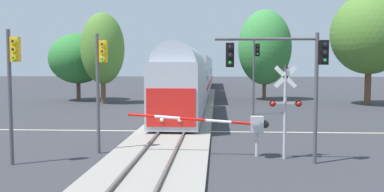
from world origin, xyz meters
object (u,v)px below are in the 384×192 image
Objects in this scene: elm_centre_background at (265,47)px; crossing_signal_mast at (285,101)px; commuter_train at (197,75)px; traffic_signal_far_side at (255,65)px; traffic_signal_near_left at (12,75)px; traffic_signal_near_right at (287,65)px; traffic_signal_median at (100,74)px; crossing_gate_near at (240,124)px; pine_left_background at (78,59)px; maple_right_background at (369,34)px; oak_behind_train at (103,49)px.

crossing_signal_mast is at bearing -94.42° from elm_centre_background.
commuter_train is 19.99m from traffic_signal_far_side.
crossing_signal_mast is at bearing 8.99° from traffic_signal_near_left.
traffic_signal_near_right is (11.09, 0.93, 0.37)m from traffic_signal_near_left.
traffic_signal_median is (-8.24, 0.67, 1.15)m from crossing_signal_mast.
elm_centre_background reaches higher than traffic_signal_near_right.
traffic_signal_median is 1.02× the size of traffic_signal_near_right.
crossing_gate_near is 0.85× the size of pine_left_background.
maple_right_background reaches higher than traffic_signal_median.
commuter_train is at bearing 149.78° from elm_centre_background.
crossing_gate_near is 3.45m from traffic_signal_near_right.
commuter_train is 6.94× the size of oak_behind_train.
oak_behind_train is at bearing 148.87° from traffic_signal_far_side.
commuter_train is at bearing 106.30° from traffic_signal_far_side.
crossing_signal_mast is at bearing -115.46° from maple_right_background.
traffic_signal_near_right is 17.07m from traffic_signal_far_side.
commuter_train is 35.81m from crossing_signal_mast.
elm_centre_background is 20.95m from pine_left_background.
traffic_signal_far_side reaches higher than commuter_train.
traffic_signal_median is 0.54× the size of elm_centre_background.
oak_behind_train reaches higher than commuter_train.
traffic_signal_near_left is (-11.17, -1.77, 1.16)m from crossing_signal_mast.
traffic_signal_near_left is 31.37m from pine_left_background.
crossing_gate_near is at bearing -62.71° from oak_behind_train.
traffic_signal_near_left reaches higher than crossing_gate_near.
maple_right_background reaches higher than elm_centre_background.
traffic_signal_near_right is 0.90× the size of traffic_signal_far_side.
pine_left_background reaches higher than commuter_train.
traffic_signal_near_right is at bearing -58.18° from pine_left_background.
maple_right_background reaches higher than traffic_signal_far_side.
crossing_gate_near is 1.17× the size of traffic_signal_near_right.
traffic_signal_near_left is (-5.67, -37.15, 0.96)m from commuter_train.
crossing_signal_mast is 0.77× the size of traffic_signal_near_right.
crossing_gate_near is 2.24m from crossing_signal_mast.
traffic_signal_near_left is 0.74× the size of pine_left_background.
traffic_signal_far_side reaches higher than traffic_signal_near_left.
oak_behind_train reaches higher than traffic_signal_near_left.
elm_centre_background is (2.38, 30.80, 3.41)m from crossing_signal_mast.
crossing_gate_near is 0.62× the size of elm_centre_background.
traffic_signal_near_right reaches higher than crossing_signal_mast.
maple_right_background reaches higher than traffic_signal_near_right.
crossing_signal_mast is 29.28m from oak_behind_train.
maple_right_background is (23.13, 26.89, 3.32)m from traffic_signal_near_left.
maple_right_background reaches higher than traffic_signal_near_left.
crossing_signal_mast is (1.91, -0.45, 1.08)m from crossing_gate_near.
commuter_train is 8.66× the size of pine_left_background.
traffic_signal_median is 32.02m from elm_centre_background.
oak_behind_train is at bearing -161.66° from elm_centre_background.
crossing_signal_mast is 0.69× the size of traffic_signal_far_side.
oak_behind_train reaches higher than crossing_gate_near.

